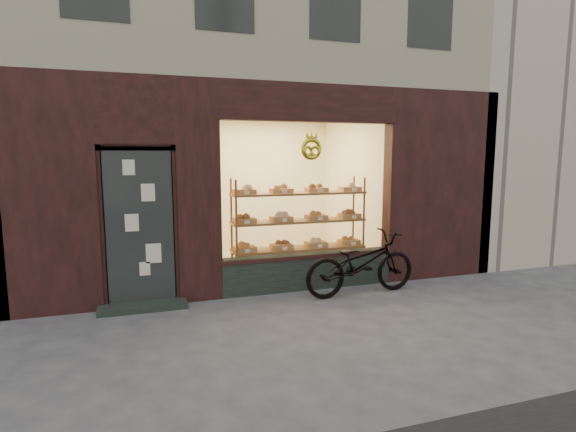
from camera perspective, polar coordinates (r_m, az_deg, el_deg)
name	(u,v)px	position (r m, az deg, el deg)	size (l,w,h in m)	color
ground	(338,347)	(5.10, 6.38, -16.16)	(90.00, 90.00, 0.00)	#424147
neighbor_right	(575,66)	(15.31, 32.67, 15.75)	(12.00, 7.00, 9.00)	beige
display_shelf	(299,229)	(7.30, 1.40, -1.72)	(2.20, 0.45, 1.70)	#8F5E22
bicycle	(361,263)	(6.78, 9.24, -5.95)	(0.62, 1.78, 0.94)	black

